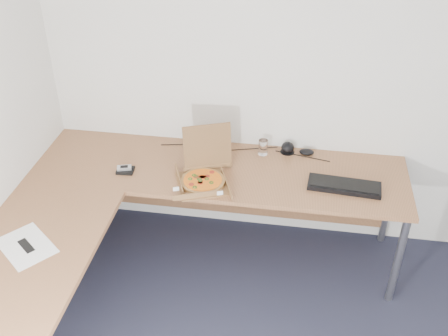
% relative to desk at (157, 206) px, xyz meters
% --- Properties ---
extents(room_shell, '(3.50, 3.50, 2.50)m').
position_rel_desk_xyz_m(room_shell, '(0.82, -0.97, 0.55)').
color(room_shell, silver).
rests_on(room_shell, ground).
extents(desk, '(2.50, 2.20, 0.73)m').
position_rel_desk_xyz_m(desk, '(0.00, 0.00, 0.00)').
color(desk, '#9A643E').
rests_on(desk, ground).
extents(pizza_box, '(0.32, 0.37, 0.32)m').
position_rel_desk_xyz_m(pizza_box, '(0.25, 0.25, 0.07)').
color(pizza_box, olive).
rests_on(pizza_box, desk).
extents(drinking_glass, '(0.06, 0.06, 0.11)m').
position_rel_desk_xyz_m(drinking_glass, '(0.59, 0.65, 0.09)').
color(drinking_glass, white).
rests_on(drinking_glass, desk).
extents(keyboard, '(0.47, 0.20, 0.03)m').
position_rel_desk_xyz_m(keyboard, '(1.15, 0.33, 0.04)').
color(keyboard, black).
rests_on(keyboard, desk).
extents(mouse, '(0.12, 0.09, 0.04)m').
position_rel_desk_xyz_m(mouse, '(0.90, 0.70, 0.05)').
color(mouse, black).
rests_on(mouse, desk).
extents(wallet, '(0.12, 0.10, 0.02)m').
position_rel_desk_xyz_m(wallet, '(-0.29, 0.30, 0.04)').
color(wallet, black).
rests_on(wallet, desk).
extents(phone, '(0.10, 0.07, 0.02)m').
position_rel_desk_xyz_m(phone, '(-0.30, 0.30, 0.06)').
color(phone, '#B2B5BA').
rests_on(phone, wallet).
extents(paper_sheet, '(0.41, 0.39, 0.00)m').
position_rel_desk_xyz_m(paper_sheet, '(-0.61, -0.49, 0.03)').
color(paper_sheet, white).
rests_on(paper_sheet, desk).
extents(dome_speaker, '(0.10, 0.10, 0.08)m').
position_rel_desk_xyz_m(dome_speaker, '(0.76, 0.71, 0.07)').
color(dome_speaker, black).
rests_on(dome_speaker, desk).
extents(cable_bundle, '(0.58, 0.12, 0.01)m').
position_rel_desk_xyz_m(cable_bundle, '(0.44, 0.68, 0.03)').
color(cable_bundle, black).
rests_on(cable_bundle, desk).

